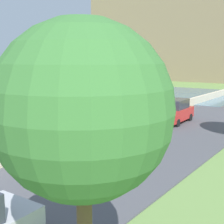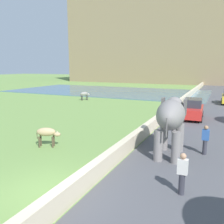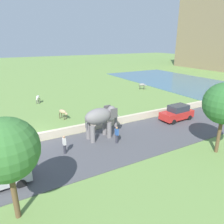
{
  "view_description": "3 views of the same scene",
  "coord_description": "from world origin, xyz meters",
  "px_view_note": "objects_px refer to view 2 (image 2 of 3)",
  "views": [
    {
      "loc": [
        13.11,
        -6.06,
        4.81
      ],
      "look_at": [
        2.09,
        9.27,
        1.57
      ],
      "focal_mm": 49.99,
      "sensor_mm": 36.0,
      "label": 1
    },
    {
      "loc": [
        5.69,
        -6.34,
        4.63
      ],
      "look_at": [
        -1.72,
        9.58,
        1.25
      ],
      "focal_mm": 38.16,
      "sensor_mm": 36.0,
      "label": 2
    },
    {
      "loc": [
        19.58,
        -2.02,
        8.75
      ],
      "look_at": [
        2.04,
        7.71,
        1.87
      ],
      "focal_mm": 33.48,
      "sensor_mm": 36.0,
      "label": 3
    }
  ],
  "objects_px": {
    "person_trailing": "(182,173)",
    "cow_tan": "(47,133)",
    "person_beside_elephant": "(205,140)",
    "cow_grey": "(85,94)",
    "elephant": "(171,118)",
    "car_red": "(193,109)"
  },
  "relations": [
    {
      "from": "person_beside_elephant",
      "to": "cow_grey",
      "type": "bearing_deg",
      "value": 137.47
    },
    {
      "from": "person_beside_elephant",
      "to": "cow_tan",
      "type": "distance_m",
      "value": 8.75
    },
    {
      "from": "person_trailing",
      "to": "cow_grey",
      "type": "xyz_separation_m",
      "value": [
        -16.19,
        19.87,
        -0.04
      ]
    },
    {
      "from": "person_trailing",
      "to": "elephant",
      "type": "bearing_deg",
      "value": 107.44
    },
    {
      "from": "cow_grey",
      "to": "cow_tan",
      "type": "height_order",
      "value": "same"
    },
    {
      "from": "elephant",
      "to": "cow_grey",
      "type": "relative_size",
      "value": 2.61
    },
    {
      "from": "person_beside_elephant",
      "to": "cow_grey",
      "type": "relative_size",
      "value": 1.21
    },
    {
      "from": "car_red",
      "to": "person_trailing",
      "type": "bearing_deg",
      "value": -84.94
    },
    {
      "from": "cow_tan",
      "to": "person_beside_elephant",
      "type": "bearing_deg",
      "value": 15.75
    },
    {
      "from": "person_trailing",
      "to": "cow_tan",
      "type": "height_order",
      "value": "person_trailing"
    },
    {
      "from": "person_beside_elephant",
      "to": "person_trailing",
      "type": "bearing_deg",
      "value": -95.75
    },
    {
      "from": "car_red",
      "to": "cow_tan",
      "type": "height_order",
      "value": "car_red"
    },
    {
      "from": "person_trailing",
      "to": "cow_tan",
      "type": "relative_size",
      "value": 1.17
    },
    {
      "from": "car_red",
      "to": "cow_grey",
      "type": "distance_m",
      "value": 16.25
    },
    {
      "from": "elephant",
      "to": "person_trailing",
      "type": "distance_m",
      "value": 4.22
    },
    {
      "from": "person_trailing",
      "to": "cow_grey",
      "type": "relative_size",
      "value": 1.21
    },
    {
      "from": "elephant",
      "to": "person_beside_elephant",
      "type": "xyz_separation_m",
      "value": [
        1.68,
        0.73,
        -1.16
      ]
    },
    {
      "from": "person_beside_elephant",
      "to": "cow_grey",
      "type": "xyz_separation_m",
      "value": [
        -16.65,
        15.27,
        -0.04
      ]
    },
    {
      "from": "cow_grey",
      "to": "cow_tan",
      "type": "relative_size",
      "value": 0.96
    },
    {
      "from": "elephant",
      "to": "person_trailing",
      "type": "bearing_deg",
      "value": -72.56
    },
    {
      "from": "person_beside_elephant",
      "to": "person_trailing",
      "type": "distance_m",
      "value": 4.62
    },
    {
      "from": "elephant",
      "to": "cow_tan",
      "type": "bearing_deg",
      "value": -166.28
    }
  ]
}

